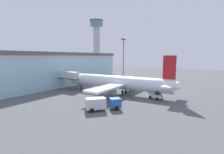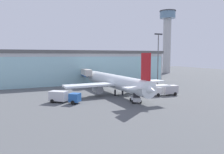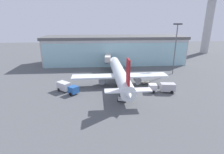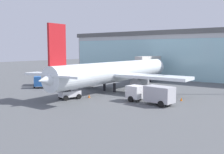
# 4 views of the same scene
# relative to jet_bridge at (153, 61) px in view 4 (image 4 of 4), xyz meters

# --- Properties ---
(ground) EXTENTS (240.00, 240.00, 0.00)m
(ground) POSITION_rel_jet_bridge_xyz_m (3.61, -24.08, -4.66)
(ground) COLOR #545659
(terminal_building) EXTENTS (65.41, 17.27, 12.74)m
(terminal_building) POSITION_rel_jet_bridge_xyz_m (3.61, 10.15, 1.72)
(terminal_building) COLOR #B9B9B9
(terminal_building) RESTS_ON ground
(jet_bridge) EXTENTS (3.27, 12.84, 6.04)m
(jet_bridge) POSITION_rel_jet_bridge_xyz_m (0.00, 0.00, 0.00)
(jet_bridge) COLOR beige
(jet_bridge) RESTS_ON ground
(airplane) EXTENTS (29.74, 37.39, 11.42)m
(airplane) POSITION_rel_jet_bridge_xyz_m (2.73, -20.11, -1.19)
(airplane) COLOR white
(airplane) RESTS_ON ground
(catering_truck) EXTENTS (6.95, 6.46, 2.65)m
(catering_truck) POSITION_rel_jet_bridge_xyz_m (-12.95, -25.52, -3.19)
(catering_truck) COLOR #2659A5
(catering_truck) RESTS_ON ground
(fuel_truck) EXTENTS (7.50, 3.15, 2.65)m
(fuel_truck) POSITION_rel_jet_bridge_xyz_m (14.37, -27.44, -3.19)
(fuel_truck) COLOR silver
(fuel_truck) RESTS_ON ground
(baggage_cart) EXTENTS (3.19, 2.51, 1.50)m
(baggage_cart) POSITION_rel_jet_bridge_xyz_m (11.19, -20.22, -4.15)
(baggage_cart) COLOR #9E998C
(baggage_cart) RESTS_ON ground
(pushback_tug) EXTENTS (2.97, 3.59, 2.30)m
(pushback_tug) POSITION_rel_jet_bridge_xyz_m (2.33, -32.01, -3.68)
(pushback_tug) COLOR silver
(pushback_tug) RESTS_ON ground
(safety_cone_nose) EXTENTS (0.36, 0.36, 0.55)m
(safety_cone_nose) POSITION_rel_jet_bridge_xyz_m (4.22, -29.40, -4.38)
(safety_cone_nose) COLOR orange
(safety_cone_nose) RESTS_ON ground
(safety_cone_wingtip) EXTENTS (0.36, 0.36, 0.55)m
(safety_cone_wingtip) POSITION_rel_jet_bridge_xyz_m (17.04, -22.85, -4.38)
(safety_cone_wingtip) COLOR orange
(safety_cone_wingtip) RESTS_ON ground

